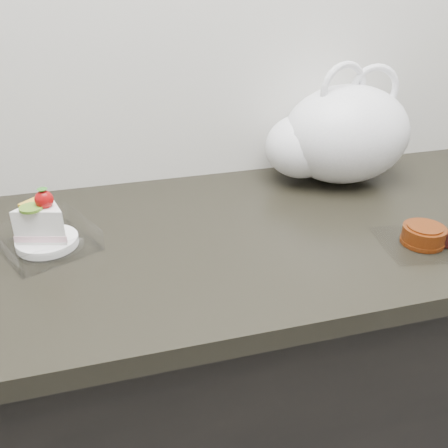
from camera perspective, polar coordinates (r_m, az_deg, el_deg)
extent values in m
cube|color=black|center=(1.33, 1.01, -18.81)|extent=(2.00, 0.60, 0.86)
cube|color=black|center=(1.04, 1.22, -1.67)|extent=(2.04, 0.64, 0.04)
cube|color=white|center=(1.03, -19.46, -2.40)|extent=(0.21, 0.21, 0.00)
cylinder|color=white|center=(1.03, -19.55, -1.91)|extent=(0.12, 0.12, 0.02)
ellipsoid|color=#B70C0C|center=(0.98, -19.87, 2.64)|extent=(0.03, 0.03, 0.04)
cone|color=#2D7223|center=(0.97, -20.04, 3.55)|extent=(0.02, 0.02, 0.01)
cylinder|color=olive|center=(0.98, -21.19, 1.71)|extent=(0.04, 0.04, 0.01)
cube|color=gold|center=(1.01, -21.00, 2.42)|extent=(0.05, 0.05, 0.01)
cube|color=white|center=(1.06, 21.66, -2.04)|extent=(0.19, 0.18, 0.00)
cylinder|color=#61290B|center=(1.05, 21.84, -1.18)|extent=(0.09, 0.09, 0.04)
cylinder|color=#61290B|center=(1.06, 21.71, -1.82)|extent=(0.09, 0.09, 0.01)
cylinder|color=#61290B|center=(1.05, 22.02, -0.27)|extent=(0.07, 0.07, 0.00)
cube|color=black|center=(1.06, 23.91, -1.58)|extent=(0.03, 0.03, 0.03)
ellipsoid|color=white|center=(1.27, 13.77, 9.92)|extent=(0.33, 0.26, 0.24)
ellipsoid|color=white|center=(1.25, 8.99, 8.79)|extent=(0.19, 0.17, 0.16)
torus|color=white|center=(1.23, 13.50, 14.69)|extent=(0.13, 0.04, 0.13)
torus|color=white|center=(1.28, 16.80, 14.50)|extent=(0.12, 0.04, 0.12)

